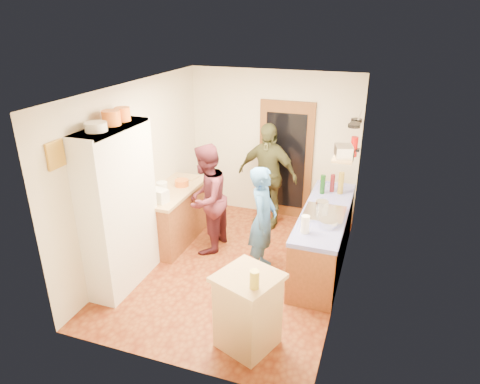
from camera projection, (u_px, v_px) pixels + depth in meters
The scene contains 44 objects.
floor at pixel (234, 267), 6.31m from camera, with size 3.00×4.00×0.02m, color brown.
ceiling at pixel (233, 87), 5.28m from camera, with size 3.00×4.00×0.02m, color silver.
wall_back at pixel (273, 145), 7.54m from camera, with size 3.00×0.02×2.60m, color beige.
wall_front at pixel (161, 260), 4.05m from camera, with size 3.00×0.02×2.60m, color beige.
wall_left at pixel (137, 172), 6.25m from camera, with size 0.02×4.00×2.60m, color beige.
wall_right at pixel (347, 200), 5.34m from camera, with size 0.02×4.00×2.60m, color beige.
door_frame at pixel (286, 161), 7.53m from camera, with size 0.95×0.06×2.10m, color brown.
door_glass at pixel (285, 161), 7.50m from camera, with size 0.70×0.02×1.70m, color black.
hutch_body at pixel (119, 209), 5.57m from camera, with size 0.40×1.20×2.20m, color white.
hutch_top_shelf at pixel (110, 128), 5.15m from camera, with size 0.40×1.14×0.04m, color white.
plate_stack at pixel (96, 127), 4.91m from camera, with size 0.25×0.25×0.11m, color white.
orange_pot_a at pixel (111, 118), 5.16m from camera, with size 0.22×0.22×0.18m, color orange.
orange_pot_b at pixel (123, 114), 5.37m from camera, with size 0.19×0.19×0.17m, color orange.
left_counter_base at pixel (174, 216), 6.89m from camera, with size 0.60×1.40×0.85m, color #975028.
left_counter_top at pixel (172, 191), 6.72m from camera, with size 0.64×1.44×0.05m, color tan.
toaster at pixel (159, 196), 6.23m from camera, with size 0.26×0.17×0.19m, color white.
kettle at pixel (162, 188), 6.50m from camera, with size 0.17×0.17×0.19m, color white.
orange_bowl at pixel (182, 183), 6.82m from camera, with size 0.22×0.22×0.10m, color orange.
chopping_board at pixel (188, 177), 7.17m from camera, with size 0.30×0.22×0.03m, color tan.
right_counter_base at pixel (323, 239), 6.21m from camera, with size 0.60×2.20×0.84m, color #975028.
right_counter_top at pixel (326, 211), 6.03m from camera, with size 0.62×2.22×0.06m, color #0D10B5.
hob at pixel (324, 213), 5.86m from camera, with size 0.55×0.58×0.04m, color silver.
pot_on_hob at pixel (322, 205), 5.93m from camera, with size 0.18×0.18×0.12m, color silver.
bottle_a at pixel (323, 184), 6.50m from camera, with size 0.08×0.08×0.30m, color #143F14.
bottle_b at pixel (332, 183), 6.57m from camera, with size 0.07×0.07×0.28m, color #591419.
bottle_c at pixel (341, 183), 6.49m from camera, with size 0.09×0.09×0.34m, color olive.
paper_towel at pixel (305, 224), 5.35m from camera, with size 0.11×0.11×0.23m, color white.
mixing_bowl at pixel (328, 223), 5.53m from camera, with size 0.24×0.24×0.09m, color silver.
island_base at pixel (248, 313), 4.68m from camera, with size 0.55×0.55×0.86m, color tan.
island_top at pixel (248, 278), 4.50m from camera, with size 0.62×0.62×0.05m, color tan.
cutting_board at pixel (247, 273), 4.57m from camera, with size 0.35×0.28×0.02m, color white.
oil_jar at pixel (254, 279), 4.26m from camera, with size 0.10×0.10×0.20m, color #AD9E2D.
pan_rail at pixel (360, 115), 6.38m from camera, with size 0.02×0.02×0.65m, color silver.
pan_hang_a at pixel (354, 126), 6.30m from camera, with size 0.18×0.18×0.05m, color black.
pan_hang_b at pixel (355, 124), 6.48m from camera, with size 0.16×0.16×0.05m, color black.
pan_hang_c at pixel (356, 120), 6.65m from camera, with size 0.17×0.17×0.05m, color black.
wall_shelf at pixel (343, 158), 5.61m from camera, with size 0.26×0.42×0.03m, color tan.
radio at pixel (344, 151), 5.58m from camera, with size 0.22×0.30×0.15m, color silver.
ext_bracket at pixel (358, 150), 6.77m from camera, with size 0.06×0.10×0.04m, color black.
fire_extinguisher at pixel (354, 147), 6.77m from camera, with size 0.11×0.11×0.32m, color red.
picture_frame at pixel (55, 155), 4.61m from camera, with size 0.03×0.25×0.30m, color gold.
person_hob at pixel (265, 221), 5.94m from camera, with size 0.57×0.38×1.57m, color #3263A7.
person_left at pixel (209, 198), 6.49m from camera, with size 0.83×0.65×1.71m, color #4D1D28.
person_back at pixel (268, 176), 7.24m from camera, with size 1.06×0.44×1.81m, color #3C3D22.
Camera 1 is at (1.85, -5.04, 3.48)m, focal length 32.00 mm.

